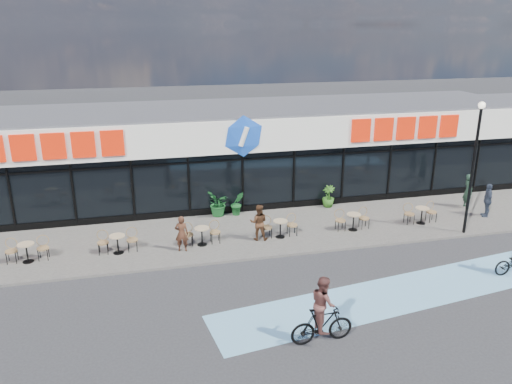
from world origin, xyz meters
TOP-DOWN VIEW (x-y plane):
  - ground at (0.00, 0.00)m, footprint 120.00×120.00m
  - sidewalk at (0.00, 4.50)m, footprint 44.00×5.00m
  - bike_lane at (4.00, -1.50)m, footprint 14.17×4.13m
  - building at (-0.00, 9.93)m, footprint 30.60×6.57m
  - lamp_post at (8.66, 2.30)m, footprint 0.28×0.28m
  - bistro_set_1 at (-8.94, 3.75)m, footprint 1.54×0.62m
  - bistro_set_2 at (-5.66, 3.75)m, footprint 1.54×0.62m
  - bistro_set_3 at (-2.39, 3.75)m, footprint 1.54×0.62m
  - bistro_set_4 at (0.88, 3.75)m, footprint 1.54×0.62m
  - bistro_set_5 at (4.16, 3.75)m, footprint 1.54×0.62m
  - bistro_set_6 at (7.43, 3.75)m, footprint 1.54×0.62m
  - potted_plant_left at (-0.33, 6.63)m, footprint 0.68×0.58m
  - potted_plant_mid at (-1.22, 6.65)m, footprint 1.00×1.13m
  - potted_plant_right at (4.18, 6.67)m, footprint 0.84×0.84m
  - patron_left at (-3.22, 3.29)m, footprint 0.59×0.46m
  - patron_right at (-0.05, 3.64)m, footprint 0.87×0.77m
  - pedestrian_a at (10.81, 3.76)m, footprint 0.72×1.00m
  - pedestrian_b at (10.67, 5.00)m, footprint 0.52×0.68m
  - cyclist_c at (0.03, -3.47)m, footprint 1.85×0.80m

SIDE VIEW (x-z plane):
  - ground at x=0.00m, z-range 0.00..0.00m
  - bike_lane at x=4.00m, z-range 0.00..0.01m
  - sidewalk at x=0.00m, z-range 0.00..0.10m
  - bistro_set_1 at x=-8.94m, z-range 0.11..1.01m
  - bistro_set_2 at x=-5.66m, z-range 0.11..1.01m
  - bistro_set_3 at x=-2.39m, z-range 0.11..1.01m
  - bistro_set_4 at x=0.88m, z-range 0.11..1.01m
  - bistro_set_5 at x=4.16m, z-range 0.11..1.01m
  - bistro_set_6 at x=7.43m, z-range 0.11..1.01m
  - potted_plant_right at x=4.18m, z-range 0.10..1.16m
  - potted_plant_left at x=-0.33m, z-range 0.10..1.22m
  - potted_plant_mid at x=-1.22m, z-range 0.10..1.30m
  - patron_left at x=-3.22m, z-range 0.10..1.56m
  - cyclist_c at x=0.03m, z-range -0.18..1.88m
  - patron_right at x=-0.05m, z-range 0.10..1.62m
  - pedestrian_a at x=10.81m, z-range 0.10..1.67m
  - pedestrian_b at x=10.67m, z-range 0.10..1.78m
  - building at x=0.00m, z-range -0.04..4.71m
  - lamp_post at x=8.66m, z-range 0.59..6.16m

